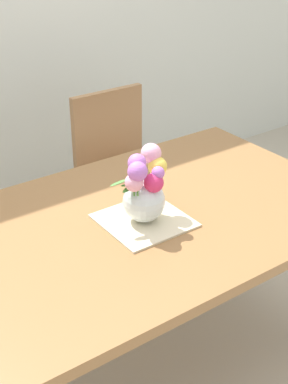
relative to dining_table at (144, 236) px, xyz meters
The scene contains 5 objects.
ground_plane 0.67m from the dining_table, ahead, with size 12.00×12.00×0.00m, color #B7AD99.
dining_table is the anchor object (origin of this frame).
chair_right 0.96m from the dining_table, 62.39° to the left, with size 0.42×0.42×0.90m.
placemat 0.10m from the dining_table, 125.37° to the right, with size 0.29×0.29×0.01m, color beige.
flower_vase 0.22m from the dining_table, 120.77° to the right, with size 0.24×0.17×0.26m.
Camera 1 is at (-1.00, -1.40, 1.80)m, focal length 51.64 mm.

